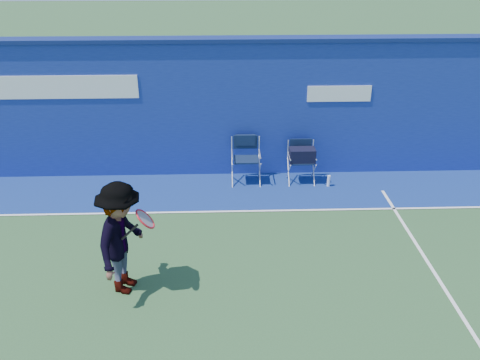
{
  "coord_description": "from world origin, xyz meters",
  "views": [
    {
      "loc": [
        1.07,
        -5.71,
        5.02
      ],
      "look_at": [
        1.35,
        2.6,
        1.0
      ],
      "focal_mm": 38.0,
      "sensor_mm": 36.0,
      "label": 1
    }
  ],
  "objects_px": {
    "directors_chair_right": "(301,166)",
    "water_bottle": "(329,181)",
    "directors_chair_left": "(246,168)",
    "tennis_player": "(122,238)"
  },
  "relations": [
    {
      "from": "directors_chair_left",
      "to": "directors_chair_right",
      "type": "distance_m",
      "value": 1.24
    },
    {
      "from": "directors_chair_left",
      "to": "tennis_player",
      "type": "xyz_separation_m",
      "value": [
        -2.04,
        -3.76,
        0.57
      ]
    },
    {
      "from": "directors_chair_right",
      "to": "water_bottle",
      "type": "xyz_separation_m",
      "value": [
        0.58,
        -0.25,
        -0.26
      ]
    },
    {
      "from": "tennis_player",
      "to": "water_bottle",
      "type": "bearing_deg",
      "value": 41.94
    },
    {
      "from": "directors_chair_right",
      "to": "water_bottle",
      "type": "relative_size",
      "value": 3.63
    },
    {
      "from": "directors_chair_right",
      "to": "tennis_player",
      "type": "relative_size",
      "value": 0.51
    },
    {
      "from": "directors_chair_right",
      "to": "directors_chair_left",
      "type": "bearing_deg",
      "value": 177.91
    },
    {
      "from": "directors_chair_left",
      "to": "tennis_player",
      "type": "distance_m",
      "value": 4.31
    },
    {
      "from": "water_bottle",
      "to": "tennis_player",
      "type": "relative_size",
      "value": 0.14
    },
    {
      "from": "water_bottle",
      "to": "tennis_player",
      "type": "distance_m",
      "value": 5.24
    }
  ]
}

